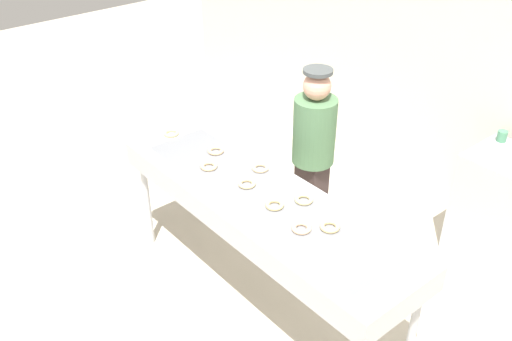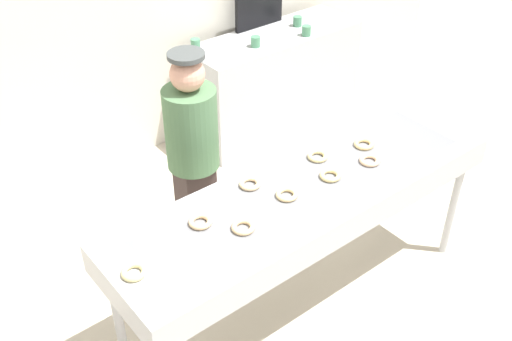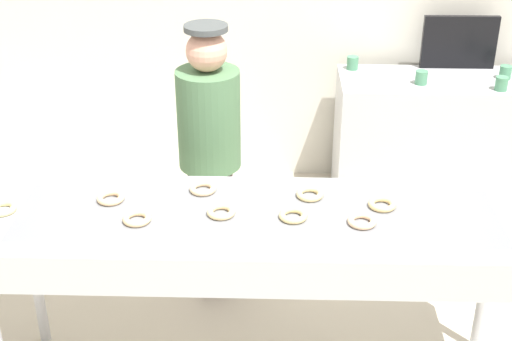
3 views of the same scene
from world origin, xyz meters
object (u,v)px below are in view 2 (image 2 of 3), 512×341
plain_donut_8 (200,222)px  plain_donut_4 (370,160)px  plain_donut_1 (318,156)px  paper_cup_2 (297,21)px  plain_donut_3 (364,144)px  plain_donut_7 (134,272)px  paper_cup_3 (306,31)px  prep_counter (274,81)px  paper_cup_1 (256,42)px  fryer_conveyor (307,198)px  worker_baker (193,152)px  plain_donut_0 (250,184)px  menu_display (259,7)px  plain_donut_2 (243,227)px  plain_donut_6 (330,175)px  paper_cup_0 (195,44)px  plain_donut_5 (287,194)px

plain_donut_8 → plain_donut_4: bearing=-8.4°
plain_donut_1 → paper_cup_2: size_ratio=1.40×
plain_donut_3 → plain_donut_7: same height
plain_donut_8 → paper_cup_3: size_ratio=1.40×
prep_counter → paper_cup_3: (0.20, -0.20, 0.52)m
paper_cup_1 → plain_donut_1: bearing=-116.2°
fryer_conveyor → worker_baker: size_ratio=1.56×
plain_donut_0 → menu_display: size_ratio=0.25×
plain_donut_7 → prep_counter: plain_donut_7 is taller
plain_donut_3 → menu_display: size_ratio=0.25×
prep_counter → worker_baker: bearing=-145.8°
plain_donut_1 → plain_donut_3: (0.33, -0.09, 0.00)m
plain_donut_3 → paper_cup_1: paper_cup_1 is taller
plain_donut_2 → prep_counter: (1.90, 1.99, -0.54)m
plain_donut_0 → plain_donut_4: (0.74, -0.28, 0.00)m
paper_cup_3 → paper_cup_1: bearing=169.1°
fryer_conveyor → plain_donut_1: bearing=35.6°
plain_donut_0 → plain_donut_6: same height
paper_cup_1 → worker_baker: bearing=-142.7°
plain_donut_8 → paper_cup_1: 2.45m
plain_donut_1 → menu_display: 2.28m
worker_baker → paper_cup_1: (1.35, 1.03, 0.05)m
plain_donut_7 → paper_cup_3: size_ratio=1.40×
plain_donut_8 → paper_cup_3: (2.26, 1.62, -0.02)m
plain_donut_8 → plain_donut_7: bearing=-166.9°
plain_donut_7 → plain_donut_6: bearing=-1.0°
plain_donut_7 → worker_baker: (0.88, 0.80, -0.07)m
plain_donut_8 → paper_cup_2: paper_cup_2 is taller
plain_donut_0 → plain_donut_3: size_ratio=1.00×
plain_donut_1 → plain_donut_4: bearing=-46.7°
paper_cup_1 → paper_cup_3: size_ratio=1.00×
plain_donut_1 → menu_display: bearing=60.5°
prep_counter → paper_cup_2: bearing=3.8°
paper_cup_3 → paper_cup_0: bearing=158.0°
plain_donut_3 → paper_cup_0: 2.02m
plain_donut_2 → paper_cup_3: (2.10, 1.80, -0.02)m
plain_donut_4 → prep_counter: bearing=65.7°
plain_donut_0 → plain_donut_8: 0.44m
plain_donut_0 → paper_cup_3: 2.38m
plain_donut_4 → plain_donut_6: (-0.31, 0.04, 0.00)m
plain_donut_7 → plain_donut_4: bearing=-2.2°
paper_cup_0 → paper_cup_3: size_ratio=1.00×
plain_donut_2 → paper_cup_2: 2.97m
plain_donut_0 → plain_donut_2: same height
paper_cup_2 → plain_donut_8: bearing=-142.0°
plain_donut_6 → plain_donut_4: bearing=-7.2°
plain_donut_5 → paper_cup_0: size_ratio=1.40×
plain_donut_4 → prep_counter: 2.25m
plain_donut_2 → prep_counter: 2.81m
fryer_conveyor → paper_cup_3: paper_cup_3 is taller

